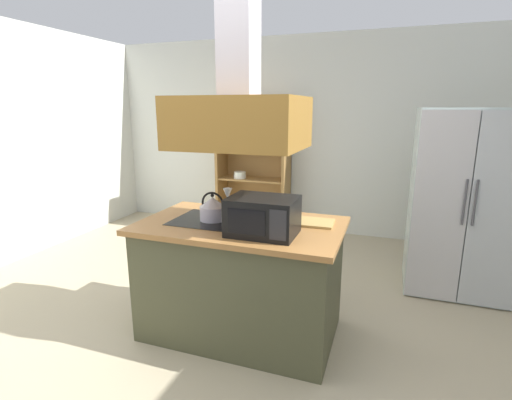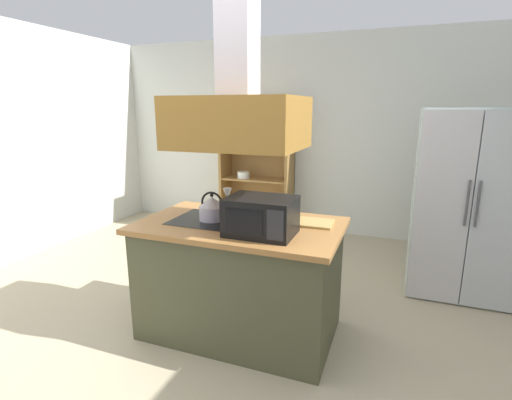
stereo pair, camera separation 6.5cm
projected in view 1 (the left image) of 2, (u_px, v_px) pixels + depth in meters
name	position (u px, v px, depth m)	size (l,w,h in m)	color
ground_plane	(222.00, 340.00, 2.95)	(7.80, 7.80, 0.00)	tan
wall_back	(309.00, 137.00, 5.38)	(6.00, 0.12, 2.70)	silver
kitchen_island	(241.00, 278.00, 2.99)	(1.53, 0.92, 0.90)	#45462E
range_hood	(239.00, 106.00, 2.68)	(0.90, 0.70, 1.24)	olive
refrigerator	(461.00, 202.00, 3.63)	(0.90, 0.77, 1.75)	#AFC0BC
dish_cabinet	(254.00, 173.00, 5.55)	(1.03, 0.40, 1.85)	olive
kettle	(213.00, 209.00, 2.93)	(0.20, 0.20, 0.22)	#B8B1BF
cutting_board	(311.00, 222.00, 2.88)	(0.34, 0.24, 0.02)	tan
microwave	(263.00, 216.00, 2.60)	(0.46, 0.35, 0.26)	black
wine_glass_on_counter	(228.00, 195.00, 3.13)	(0.08, 0.08, 0.21)	silver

